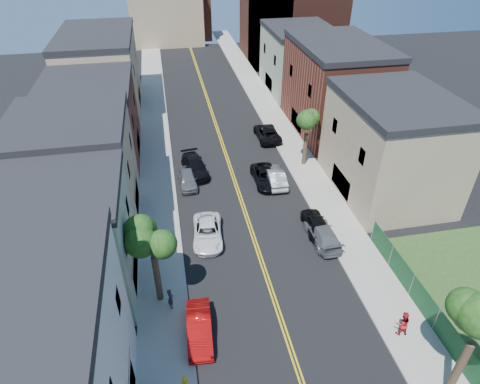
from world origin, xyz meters
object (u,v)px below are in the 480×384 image
black_car_left (195,167)px  pedestrian_right (402,323)px  black_car_right (316,224)px  fire_hydrant (185,380)px  grey_car_left (187,179)px  pedestrian_left (170,298)px  black_suv_lane (266,177)px  red_sedan (199,328)px  silver_car_right (275,177)px  grey_car_right (322,234)px  white_pickup (208,232)px  dark_car_right_far (267,133)px

black_car_left → pedestrian_right: 24.93m
black_car_right → fire_hydrant: size_ratio=5.93×
grey_car_left → pedestrian_left: pedestrian_left is taller
pedestrian_right → black_suv_lane: bearing=-70.5°
red_sedan → pedestrian_left: (-1.68, 2.59, 0.24)m
grey_car_left → silver_car_right: (8.64, -1.31, 0.05)m
silver_car_right → pedestrian_left: (-11.07, -13.95, 0.20)m
red_sedan → grey_car_right: size_ratio=0.90×
grey_car_left → black_suv_lane: size_ratio=0.85×
pedestrian_left → red_sedan: bearing=-156.7°
fire_hydrant → grey_car_right: bearing=41.0°
grey_car_right → pedestrian_left: 13.54m
pedestrian_left → black_car_left: bearing=-20.6°
grey_car_right → black_suv_lane: grey_car_right is taller
grey_car_left → black_suv_lane: (7.74, -1.07, -0.03)m
black_suv_lane → pedestrian_right: size_ratio=2.63×
grey_car_right → black_suv_lane: size_ratio=0.99×
silver_car_right → fire_hydrant: silver_car_right is taller
red_sedan → white_pickup: red_sedan is taller
black_car_right → pedestrian_right: size_ratio=2.30×
black_car_left → white_pickup: bearing=-97.6°
dark_car_right_far → pedestrian_left: (-12.68, -23.63, 0.23)m
fire_hydrant → pedestrian_right: bearing=3.6°
white_pickup → dark_car_right_far: (9.30, 16.90, 0.04)m
black_car_right → pedestrian_left: (-12.58, -6.10, 0.23)m
grey_car_right → pedestrian_left: size_ratio=2.99×
white_pickup → grey_car_right: bearing=-6.2°
black_car_left → silver_car_right: (7.70, -3.46, 0.00)m
grey_car_right → silver_car_right: (-1.60, 9.19, 0.06)m
grey_car_right → pedestrian_right: pedestrian_right is taller
silver_car_right → white_pickup: bearing=44.9°
black_car_left → pedestrian_left: (-3.38, -17.41, 0.21)m
black_car_right → dark_car_right_far: size_ratio=0.81×
silver_car_right → red_sedan: bearing=62.1°
black_car_left → black_car_right: black_car_left is taller
grey_car_right → dark_car_right_far: bearing=-90.8°
silver_car_right → black_suv_lane: 0.93m
black_car_left → black_car_right: (9.21, -11.31, -0.03)m
white_pickup → pedestrian_left: bearing=-110.9°
silver_car_right → fire_hydrant: (-10.60, -19.79, -0.25)m
dark_car_right_far → fire_hydrant: (-12.20, -29.46, -0.22)m
grey_car_left → silver_car_right: silver_car_right is taller
white_pickup → black_car_right: bearing=1.9°
grey_car_left → fire_hydrant: 21.18m
pedestrian_left → grey_car_right: bearing=-79.0°
dark_car_right_far → pedestrian_right: 28.64m
black_suv_lane → fire_hydrant: size_ratio=6.79×
dark_car_right_far → fire_hydrant: bearing=66.9°
white_pickup → grey_car_left: grey_car_left is taller
red_sedan → pedestrian_right: 12.94m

